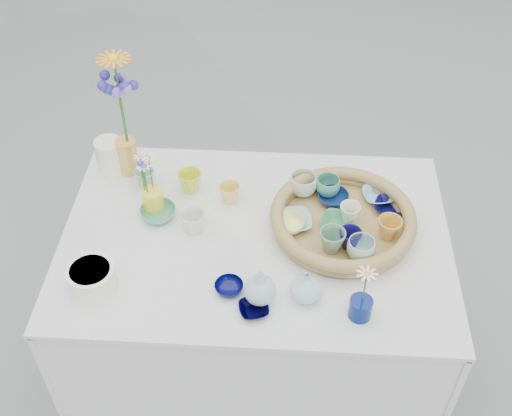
# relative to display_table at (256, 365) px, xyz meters

# --- Properties ---
(ground) EXTENTS (80.00, 80.00, 0.00)m
(ground) POSITION_rel_display_table_xyz_m (0.00, 0.00, 0.00)
(ground) COLOR gray
(display_table) EXTENTS (1.26, 0.86, 0.77)m
(display_table) POSITION_rel_display_table_xyz_m (0.00, 0.00, 0.00)
(display_table) COLOR white
(display_table) RESTS_ON ground
(wicker_tray) EXTENTS (0.47, 0.47, 0.08)m
(wicker_tray) POSITION_rel_display_table_xyz_m (0.28, 0.05, 0.80)
(wicker_tray) COLOR olive
(wicker_tray) RESTS_ON display_table
(tray_ceramic_0) EXTENTS (0.11, 0.11, 0.03)m
(tray_ceramic_0) POSITION_rel_display_table_xyz_m (0.25, 0.16, 0.80)
(tray_ceramic_0) COLOR navy
(tray_ceramic_0) RESTS_ON wicker_tray
(tray_ceramic_1) EXTENTS (0.13, 0.13, 0.02)m
(tray_ceramic_1) POSITION_rel_display_table_xyz_m (0.44, 0.13, 0.80)
(tray_ceramic_1) COLOR black
(tray_ceramic_1) RESTS_ON wicker_tray
(tray_ceramic_2) EXTENTS (0.09, 0.09, 0.07)m
(tray_ceramic_2) POSITION_rel_display_table_xyz_m (0.42, 0.01, 0.82)
(tray_ceramic_2) COLOR gold
(tray_ceramic_2) RESTS_ON wicker_tray
(tray_ceramic_3) EXTENTS (0.13, 0.13, 0.03)m
(tray_ceramic_3) POSITION_rel_display_table_xyz_m (0.26, 0.04, 0.80)
(tray_ceramic_3) COLOR #368854
(tray_ceramic_3) RESTS_ON wicker_tray
(tray_ceramic_4) EXTENTS (0.10, 0.10, 0.08)m
(tray_ceramic_4) POSITION_rel_display_table_xyz_m (0.24, -0.06, 0.82)
(tray_ceramic_4) COLOR gray
(tray_ceramic_4) RESTS_ON wicker_tray
(tray_ceramic_5) EXTENTS (0.14, 0.14, 0.03)m
(tray_ceramic_5) POSITION_rel_display_table_xyz_m (0.12, 0.04, 0.80)
(tray_ceramic_5) COLOR #94C8C1
(tray_ceramic_5) RESTS_ON wicker_tray
(tray_ceramic_6) EXTENTS (0.11, 0.11, 0.08)m
(tray_ceramic_6) POSITION_rel_display_table_xyz_m (0.15, 0.19, 0.82)
(tray_ceramic_6) COLOR silver
(tray_ceramic_6) RESTS_ON wicker_tray
(tray_ceramic_7) EXTENTS (0.09, 0.09, 0.06)m
(tray_ceramic_7) POSITION_rel_display_table_xyz_m (0.30, 0.07, 0.81)
(tray_ceramic_7) COLOR white
(tray_ceramic_7) RESTS_ON wicker_tray
(tray_ceramic_8) EXTENTS (0.12, 0.12, 0.03)m
(tray_ceramic_8) POSITION_rel_display_table_xyz_m (0.41, 0.18, 0.80)
(tray_ceramic_8) COLOR #7EC2FF
(tray_ceramic_8) RESTS_ON wicker_tray
(tray_ceramic_9) EXTENTS (0.08, 0.08, 0.07)m
(tray_ceramic_9) POSITION_rel_display_table_xyz_m (0.30, -0.05, 0.82)
(tray_ceramic_9) COLOR #120D50
(tray_ceramic_9) RESTS_ON wicker_tray
(tray_ceramic_10) EXTENTS (0.11, 0.11, 0.03)m
(tray_ceramic_10) POSITION_rel_display_table_xyz_m (0.10, 0.02, 0.80)
(tray_ceramic_10) COLOR #FFFB84
(tray_ceramic_10) RESTS_ON wicker_tray
(tray_ceramic_11) EXTENTS (0.10, 0.10, 0.07)m
(tray_ceramic_11) POSITION_rel_display_table_xyz_m (0.33, -0.09, 0.82)
(tray_ceramic_11) COLOR #A2CAC1
(tray_ceramic_11) RESTS_ON wicker_tray
(tray_ceramic_12) EXTENTS (0.10, 0.10, 0.07)m
(tray_ceramic_12) POSITION_rel_display_table_xyz_m (0.23, 0.20, 0.82)
(tray_ceramic_12) COLOR #4B9E7A
(tray_ceramic_12) RESTS_ON wicker_tray
(loose_ceramic_0) EXTENTS (0.09, 0.09, 0.08)m
(loose_ceramic_0) POSITION_rel_display_table_xyz_m (-0.24, 0.21, 0.80)
(loose_ceramic_0) COLOR yellow
(loose_ceramic_0) RESTS_ON display_table
(loose_ceramic_1) EXTENTS (0.09, 0.09, 0.07)m
(loose_ceramic_1) POSITION_rel_display_table_xyz_m (-0.10, 0.16, 0.80)
(loose_ceramic_1) COLOR #F0CE5A
(loose_ceramic_1) RESTS_ON display_table
(loose_ceramic_2) EXTENTS (0.12, 0.12, 0.04)m
(loose_ceramic_2) POSITION_rel_display_table_xyz_m (-0.33, 0.07, 0.78)
(loose_ceramic_2) COLOR #4F9673
(loose_ceramic_2) RESTS_ON display_table
(loose_ceramic_3) EXTENTS (0.10, 0.10, 0.08)m
(loose_ceramic_3) POSITION_rel_display_table_xyz_m (-0.20, 0.01, 0.80)
(loose_ceramic_3) COLOR silver
(loose_ceramic_3) RESTS_ON display_table
(loose_ceramic_4) EXTENTS (0.10, 0.10, 0.03)m
(loose_ceramic_4) POSITION_rel_display_table_xyz_m (-0.07, -0.23, 0.78)
(loose_ceramic_4) COLOR #03053D
(loose_ceramic_4) RESTS_ON display_table
(loose_ceramic_5) EXTENTS (0.09, 0.09, 0.07)m
(loose_ceramic_5) POSITION_rel_display_table_xyz_m (-0.40, 0.22, 0.80)
(loose_ceramic_5) COLOR #96C4B2
(loose_ceramic_5) RESTS_ON display_table
(loose_ceramic_6) EXTENTS (0.11, 0.11, 0.02)m
(loose_ceramic_6) POSITION_rel_display_table_xyz_m (0.01, -0.30, 0.78)
(loose_ceramic_6) COLOR black
(loose_ceramic_6) RESTS_ON display_table
(fluted_bowl) EXTENTS (0.16, 0.16, 0.08)m
(fluted_bowl) POSITION_rel_display_table_xyz_m (-0.47, -0.24, 0.80)
(fluted_bowl) COLOR white
(fluted_bowl) RESTS_ON display_table
(bud_vase_paleblue) EXTENTS (0.12, 0.12, 0.15)m
(bud_vase_paleblue) POSITION_rel_display_table_xyz_m (0.03, -0.26, 0.84)
(bud_vase_paleblue) COLOR #A7BFCC
(bud_vase_paleblue) RESTS_ON display_table
(bud_vase_seafoam) EXTENTS (0.10, 0.10, 0.10)m
(bud_vase_seafoam) POSITION_rel_display_table_xyz_m (0.16, -0.24, 0.82)
(bud_vase_seafoam) COLOR #9FD7C9
(bud_vase_seafoam) RESTS_ON display_table
(bud_vase_cobalt) EXTENTS (0.08, 0.08, 0.07)m
(bud_vase_cobalt) POSITION_rel_display_table_xyz_m (0.32, -0.30, 0.80)
(bud_vase_cobalt) COLOR #05165D
(bud_vase_cobalt) RESTS_ON display_table
(single_daisy) EXTENTS (0.07, 0.07, 0.13)m
(single_daisy) POSITION_rel_display_table_xyz_m (0.32, -0.29, 0.89)
(single_daisy) COLOR white
(single_daisy) RESTS_ON bud_vase_cobalt
(tall_vase_yellow) EXTENTS (0.09, 0.09, 0.13)m
(tall_vase_yellow) POSITION_rel_display_table_xyz_m (-0.47, 0.29, 0.83)
(tall_vase_yellow) COLOR #ECA945
(tall_vase_yellow) RESTS_ON display_table
(gerbera) EXTENTS (0.14, 0.14, 0.34)m
(gerbera) POSITION_rel_display_table_xyz_m (-0.46, 0.30, 1.06)
(gerbera) COLOR orange
(gerbera) RESTS_ON tall_vase_yellow
(hydrangea) EXTENTS (0.11, 0.11, 0.31)m
(hydrangea) POSITION_rel_display_table_xyz_m (-0.47, 0.30, 1.01)
(hydrangea) COLOR #312E96
(hydrangea) RESTS_ON tall_vase_yellow
(white_pitcher) EXTENTS (0.15, 0.12, 0.13)m
(white_pitcher) POSITION_rel_display_table_xyz_m (-0.54, 0.30, 0.83)
(white_pitcher) COLOR white
(white_pitcher) RESTS_ON display_table
(daisy_cup) EXTENTS (0.10, 0.10, 0.08)m
(daisy_cup) POSITION_rel_display_table_xyz_m (-0.35, 0.11, 0.80)
(daisy_cup) COLOR yellow
(daisy_cup) RESTS_ON display_table
(daisy_posy) EXTENTS (0.09, 0.09, 0.14)m
(daisy_posy) POSITION_rel_display_table_xyz_m (-0.36, 0.11, 0.91)
(daisy_posy) COLOR white
(daisy_posy) RESTS_ON daisy_cup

